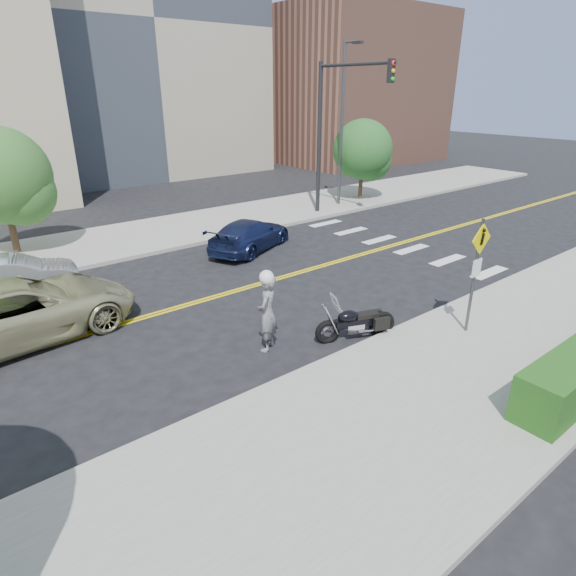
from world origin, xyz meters
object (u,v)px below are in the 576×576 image
Objects in this scene: motorcyclist at (267,311)px; parked_car_blue at (250,235)px; suv at (20,311)px; parked_car_silver at (15,275)px; pedestrian_sign at (476,265)px; motorcycle at (357,316)px.

motorcyclist reaches higher than parked_car_blue.
parked_car_silver is (0.53, 3.46, -0.20)m from suv.
pedestrian_sign is 13.62m from parked_car_silver.
parked_car_blue is (-0.29, 9.55, -1.34)m from pedestrian_sign.
suv is at bearing 142.16° from pedestrian_sign.
motorcyclist reaches higher than parked_car_silver.
suv reaches higher than parked_car_blue.
parked_car_silver is at bearing 59.15° from parked_car_blue.
suv is 1.59× the size of parked_car_silver.
motorcyclist is 6.34m from suv.
motorcycle is 8.11m from parked_car_blue.
pedestrian_sign reaches higher than suv.
motorcycle is at bearing 144.11° from pedestrian_sign.
pedestrian_sign is at bearing -133.76° from suv.
pedestrian_sign is at bearing 157.57° from parked_car_blue.
suv reaches higher than motorcycle.
parked_car_blue is (2.07, 7.84, -0.03)m from motorcycle.
motorcyclist is 8.82m from parked_car_silver.
motorcycle is 0.59× the size of parked_car_silver.
motorcycle is at bearing -134.42° from suv.
motorcycle is at bearing -133.19° from parked_car_silver.
pedestrian_sign is 5.30m from motorcyclist.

